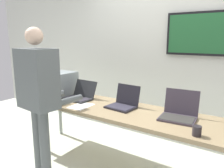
{
  "coord_description": "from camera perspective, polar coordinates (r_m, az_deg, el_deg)",
  "views": [
    {
      "loc": [
        1.21,
        -2.07,
        1.52
      ],
      "look_at": [
        -0.18,
        -0.03,
        1.01
      ],
      "focal_mm": 35.67,
      "sensor_mm": 36.0,
      "label": 1
    }
  ],
  "objects": [
    {
      "name": "coffee_mug",
      "position": [
        2.01,
        20.92,
        -11.16
      ],
      "size": [
        0.07,
        0.07,
        0.09
      ],
      "color": "#272226",
      "rests_on": "workbench"
    },
    {
      "name": "workbench",
      "position": [
        2.54,
        3.71,
        -7.73
      ],
      "size": [
        2.93,
        0.7,
        0.72
      ],
      "color": "#917B57",
      "rests_on": "ground"
    },
    {
      "name": "paper_sheet",
      "position": [
        2.7,
        -7.94,
        -5.59
      ],
      "size": [
        0.23,
        0.31,
        0.0
      ],
      "color": "white",
      "rests_on": "workbench"
    },
    {
      "name": "laptop_station_1",
      "position": [
        2.62,
        2.92,
        -4.72
      ],
      "size": [
        0.34,
        0.32,
        0.25
      ],
      "color": "black",
      "rests_on": "workbench"
    },
    {
      "name": "laptop_station_0",
      "position": [
        3.0,
        -8.18,
        -2.78
      ],
      "size": [
        0.39,
        0.34,
        0.23
      ],
      "color": "#232527",
      "rests_on": "workbench"
    },
    {
      "name": "equipment_box",
      "position": [
        3.3,
        -13.64,
        0.22
      ],
      "size": [
        0.43,
        0.41,
        0.32
      ],
      "color": "gray",
      "rests_on": "workbench"
    },
    {
      "name": "laptop_station_2",
      "position": [
        2.37,
        16.8,
        -6.92
      ],
      "size": [
        0.37,
        0.35,
        0.27
      ],
      "color": "#3C3440",
      "rests_on": "workbench"
    },
    {
      "name": "back_wall",
      "position": [
        3.42,
        13.79,
        7.45
      ],
      "size": [
        8.0,
        0.11,
        2.55
      ],
      "color": "silver",
      "rests_on": "ground"
    },
    {
      "name": "person",
      "position": [
        2.47,
        -18.29,
        -1.4
      ],
      "size": [
        0.47,
        0.62,
        1.63
      ],
      "color": "#555C5D",
      "rests_on": "ground"
    }
  ]
}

